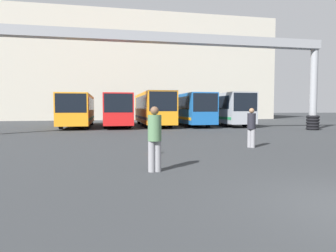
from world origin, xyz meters
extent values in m
cube|color=#B7B2A3|center=(0.00, 47.07, 8.23)|extent=(45.20, 12.00, 16.47)
cylinder|color=gray|center=(12.36, 17.96, 3.33)|extent=(0.60, 0.60, 6.67)
cube|color=gray|center=(0.00, 17.96, 7.02)|extent=(25.32, 0.80, 0.70)
cube|color=orange|center=(-7.37, 25.76, 1.70)|extent=(2.59, 11.02, 2.70)
cube|color=black|center=(-7.37, 20.27, 2.19)|extent=(2.38, 0.06, 1.51)
cube|color=black|center=(-7.37, 25.76, 2.19)|extent=(2.62, 9.37, 1.13)
cube|color=#268C4C|center=(-7.37, 25.76, 0.84)|extent=(2.62, 10.47, 0.24)
cylinder|color=black|center=(-8.50, 22.68, 0.50)|extent=(0.28, 1.00, 1.00)
cylinder|color=black|center=(-6.24, 22.68, 0.50)|extent=(0.28, 1.00, 1.00)
cylinder|color=black|center=(-8.50, 28.85, 0.50)|extent=(0.28, 1.00, 1.00)
cylinder|color=black|center=(-6.24, 28.85, 0.50)|extent=(0.28, 1.00, 1.00)
cube|color=red|center=(-3.68, 25.76, 1.71)|extent=(2.50, 11.01, 2.72)
cube|color=black|center=(-3.68, 20.27, 2.21)|extent=(2.30, 0.06, 1.52)
cube|color=black|center=(-3.68, 25.76, 2.21)|extent=(2.53, 9.36, 1.14)
cube|color=black|center=(-3.68, 25.76, 0.84)|extent=(2.53, 10.46, 0.24)
cylinder|color=black|center=(-4.77, 22.68, 0.51)|extent=(0.28, 1.03, 1.03)
cylinder|color=black|center=(-2.60, 22.68, 0.51)|extent=(0.28, 1.03, 1.03)
cylinder|color=black|center=(-4.77, 28.85, 0.51)|extent=(0.28, 1.03, 1.03)
cylinder|color=black|center=(-2.60, 28.85, 0.51)|extent=(0.28, 1.03, 1.03)
cube|color=orange|center=(0.00, 25.94, 1.82)|extent=(2.57, 11.38, 2.94)
cube|color=black|center=(0.00, 20.27, 2.36)|extent=(2.37, 0.06, 1.64)
cube|color=black|center=(0.00, 25.94, 2.36)|extent=(2.60, 9.67, 1.23)
cube|color=black|center=(0.00, 25.94, 0.88)|extent=(2.60, 10.81, 0.24)
cylinder|color=black|center=(-1.13, 22.76, 0.45)|extent=(0.28, 0.91, 0.91)
cylinder|color=black|center=(1.13, 22.76, 0.45)|extent=(0.28, 0.91, 0.91)
cylinder|color=black|center=(-1.13, 29.13, 0.45)|extent=(0.28, 0.91, 0.91)
cylinder|color=black|center=(1.13, 29.13, 0.45)|extent=(0.28, 0.91, 0.91)
cube|color=#1959A5|center=(3.68, 25.73, 1.76)|extent=(2.41, 10.96, 2.83)
cube|color=black|center=(3.68, 20.27, 2.28)|extent=(2.22, 0.06, 1.58)
cube|color=black|center=(3.68, 25.73, 2.28)|extent=(2.44, 9.32, 1.19)
cube|color=orange|center=(3.68, 25.73, 0.86)|extent=(2.44, 10.41, 0.24)
cylinder|color=black|center=(2.64, 22.67, 0.47)|extent=(0.28, 0.95, 0.95)
cylinder|color=black|center=(4.73, 22.67, 0.47)|extent=(0.28, 0.95, 0.95)
cylinder|color=black|center=(2.64, 28.80, 0.47)|extent=(0.28, 0.95, 0.95)
cylinder|color=black|center=(4.73, 28.80, 0.47)|extent=(0.28, 0.95, 0.95)
cube|color=#999EA5|center=(7.37, 25.39, 1.80)|extent=(2.44, 10.27, 2.90)
cube|color=black|center=(7.37, 20.27, 2.34)|extent=(2.24, 0.06, 1.62)
cube|color=black|center=(7.37, 25.39, 2.34)|extent=(2.47, 8.73, 1.22)
cube|color=#268C4C|center=(7.37, 25.39, 0.87)|extent=(2.47, 9.76, 0.24)
cylinder|color=black|center=(6.31, 22.51, 0.49)|extent=(0.28, 0.98, 0.98)
cylinder|color=black|center=(8.43, 22.51, 0.49)|extent=(0.28, 0.98, 0.98)
cylinder|color=black|center=(6.31, 28.27, 0.49)|extent=(0.28, 0.98, 0.98)
cylinder|color=black|center=(8.43, 28.27, 0.49)|extent=(0.28, 0.98, 0.98)
cylinder|color=gray|center=(-3.36, 4.02, 0.44)|extent=(0.20, 0.20, 0.88)
cylinder|color=gray|center=(-3.19, 4.03, 0.44)|extent=(0.20, 0.20, 0.88)
cylinder|color=#4C724C|center=(-3.28, 4.02, 1.24)|extent=(0.38, 0.38, 0.73)
sphere|color=brown|center=(-3.28, 4.02, 1.72)|extent=(0.24, 0.24, 0.24)
cylinder|color=gray|center=(1.80, 8.36, 0.43)|extent=(0.20, 0.20, 0.85)
cylinder|color=gray|center=(1.90, 8.22, 0.43)|extent=(0.20, 0.20, 0.85)
cylinder|color=black|center=(1.85, 8.29, 1.21)|extent=(0.37, 0.37, 0.71)
sphere|color=#8C6647|center=(1.85, 8.29, 1.68)|extent=(0.23, 0.23, 0.23)
cone|color=orange|center=(-2.78, 7.26, 0.29)|extent=(0.42, 0.42, 0.58)
torus|color=black|center=(12.09, 17.58, 0.12)|extent=(1.04, 1.04, 0.24)
torus|color=black|center=(12.09, 17.58, 0.36)|extent=(1.04, 1.04, 0.24)
torus|color=black|center=(12.09, 17.58, 0.60)|extent=(1.04, 1.04, 0.24)
torus|color=black|center=(12.09, 17.58, 0.84)|extent=(1.04, 1.04, 0.24)
torus|color=black|center=(12.09, 17.58, 1.08)|extent=(1.04, 1.04, 0.24)
camera|label=1|loc=(-4.57, -4.26, 1.80)|focal=32.00mm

